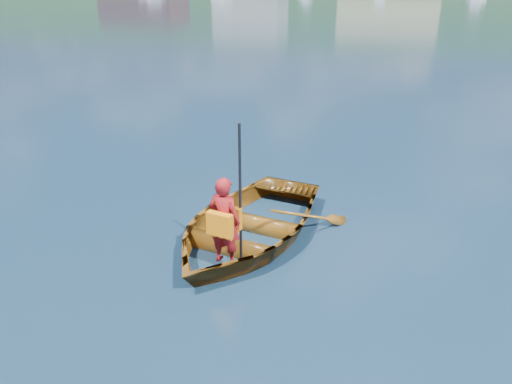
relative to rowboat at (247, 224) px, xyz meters
name	(u,v)px	position (x,y,z in m)	size (l,w,h in m)	color
ground	(170,254)	(-0.87, -0.79, -0.20)	(600.00, 600.00, 0.00)	#102348
rowboat	(247,224)	(0.00, 0.00, 0.00)	(2.97, 3.78, 0.71)	brown
child_paddler	(225,221)	(0.00, -0.91, 0.49)	(0.47, 0.38, 1.85)	maroon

